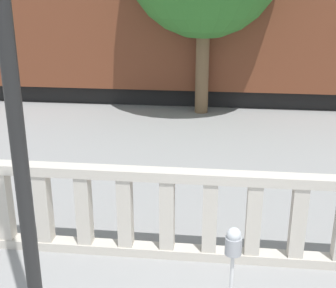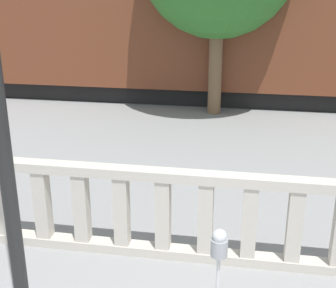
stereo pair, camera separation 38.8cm
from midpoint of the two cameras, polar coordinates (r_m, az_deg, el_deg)
balustrade at (r=6.56m, az=8.95°, el=-9.09°), size 15.63×0.24×1.34m
parking_meter at (r=5.01m, az=8.51°, el=-12.95°), size 0.18×0.18×1.39m
train_near at (r=15.11m, az=9.03°, el=12.24°), size 27.52×2.63×4.17m
train_far at (r=32.44m, az=15.16°, el=15.98°), size 18.70×3.13×4.36m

